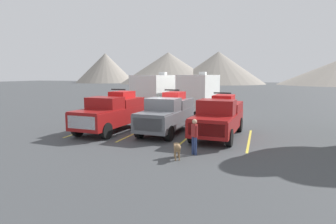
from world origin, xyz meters
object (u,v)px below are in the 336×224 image
object	(u,v)px
pickup_truck_b	(167,113)
dog	(177,148)
pickup_truck_a	(112,112)
person_a	(194,134)
camper_trailer_a	(159,91)
pickup_truck_c	(219,116)
camper_trailer_b	(200,91)

from	to	relation	value
pickup_truck_b	dog	bearing A→B (deg)	-67.46
pickup_truck_a	person_a	distance (m)	7.11
camper_trailer_a	dog	size ratio (longest dim) A/B	9.75
camper_trailer_a	person_a	distance (m)	14.67
pickup_truck_a	pickup_truck_c	xyz separation A→B (m)	(6.62, 0.57, -0.05)
pickup_truck_b	dog	world-z (taller)	pickup_truck_b
pickup_truck_c	dog	size ratio (longest dim) A/B	6.63
pickup_truck_c	dog	world-z (taller)	pickup_truck_c
person_a	dog	size ratio (longest dim) A/B	1.81
dog	person_a	bearing A→B (deg)	60.72
pickup_truck_a	camper_trailer_a	bearing A→B (deg)	92.02
pickup_truck_b	pickup_truck_c	world-z (taller)	pickup_truck_b
camper_trailer_b	pickup_truck_a	bearing A→B (deg)	-108.64
pickup_truck_a	dog	xyz separation A→B (m)	(5.61, -4.51, -0.72)
pickup_truck_a	pickup_truck_c	distance (m)	6.64
camper_trailer_b	dog	distance (m)	15.02
pickup_truck_a	camper_trailer_a	distance (m)	9.57
pickup_truck_a	camper_trailer_b	xyz separation A→B (m)	(3.47, 10.28, 0.79)
pickup_truck_c	camper_trailer_b	world-z (taller)	camper_trailer_b
pickup_truck_b	person_a	bearing A→B (deg)	-57.80
person_a	pickup_truck_a	bearing A→B (deg)	149.63
pickup_truck_c	pickup_truck_b	bearing A→B (deg)	179.39
pickup_truck_b	dog	xyz separation A→B (m)	(2.12, -5.11, -0.69)
camper_trailer_b	dog	world-z (taller)	camper_trailer_b
camper_trailer_b	dog	bearing A→B (deg)	-81.76
pickup_truck_b	pickup_truck_c	size ratio (longest dim) A/B	0.91
camper_trailer_a	dog	world-z (taller)	camper_trailer_a
camper_trailer_a	camper_trailer_b	bearing A→B (deg)	11.03
pickup_truck_c	person_a	distance (m)	4.19
camper_trailer_b	person_a	world-z (taller)	camper_trailer_b
camper_trailer_b	camper_trailer_a	bearing A→B (deg)	-168.97
pickup_truck_c	camper_trailer_a	size ratio (longest dim) A/B	0.68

